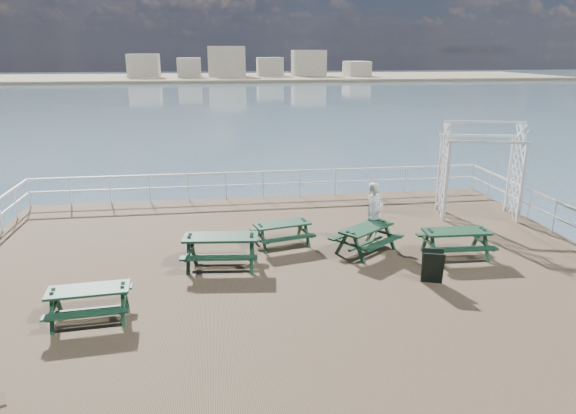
% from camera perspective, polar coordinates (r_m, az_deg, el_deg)
% --- Properties ---
extents(ground, '(18.00, 14.00, 0.30)m').
position_cam_1_polar(ground, '(14.26, -0.04, -7.03)').
color(ground, brown).
rests_on(ground, ground).
extents(sea_backdrop, '(300.00, 300.00, 9.20)m').
position_cam_1_polar(sea_backdrop, '(147.79, -2.59, 14.59)').
color(sea_backdrop, '#405A6C').
rests_on(sea_backdrop, ground).
extents(railing, '(17.77, 13.76, 1.10)m').
position_cam_1_polar(railing, '(16.28, -1.55, -0.09)').
color(railing, white).
rests_on(railing, ground).
extents(picnic_table_a, '(2.17, 1.83, 0.98)m').
position_cam_1_polar(picnic_table_a, '(14.06, -7.46, -4.11)').
color(picnic_table_a, '#133420').
rests_on(picnic_table_a, ground).
extents(picnic_table_b, '(1.92, 1.68, 0.81)m').
position_cam_1_polar(picnic_table_b, '(15.41, -0.64, -2.48)').
color(picnic_table_b, '#133420').
rests_on(picnic_table_b, ground).
extents(picnic_table_c, '(2.28, 2.21, 0.87)m').
position_cam_1_polar(picnic_table_c, '(15.10, 8.70, -2.95)').
color(picnic_table_c, '#133420').
rests_on(picnic_table_c, ground).
extents(picnic_table_d, '(1.82, 1.51, 0.84)m').
position_cam_1_polar(picnic_table_d, '(12.08, -21.23, -9.31)').
color(picnic_table_d, '#133420').
rests_on(picnic_table_d, ground).
extents(picnic_table_e, '(1.89, 1.55, 0.90)m').
position_cam_1_polar(picnic_table_e, '(15.33, 18.16, -3.25)').
color(picnic_table_e, '#133420').
rests_on(picnic_table_e, ground).
extents(trellis_arbor, '(2.97, 2.05, 3.37)m').
position_cam_1_polar(trellis_arbor, '(19.20, 20.50, 3.40)').
color(trellis_arbor, white).
rests_on(trellis_arbor, ground).
extents(sandwich_board, '(0.63, 0.54, 0.87)m').
position_cam_1_polar(sandwich_board, '(13.52, 15.76, -6.44)').
color(sandwich_board, black).
rests_on(sandwich_board, ground).
extents(person, '(0.82, 0.74, 1.88)m').
position_cam_1_polar(person, '(15.75, 9.58, -0.67)').
color(person, silver).
rests_on(person, ground).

